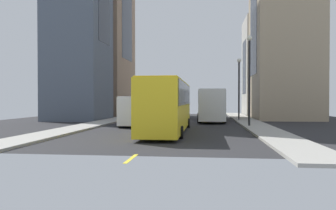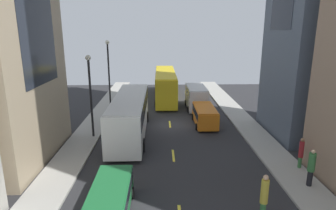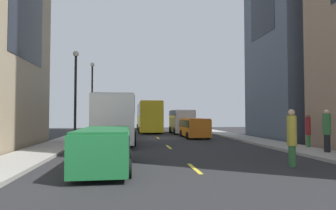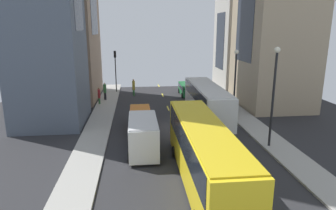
% 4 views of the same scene
% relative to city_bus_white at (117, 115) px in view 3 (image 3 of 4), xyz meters
% --- Properties ---
extents(ground_plane, '(40.75, 40.75, 0.00)m').
position_rel_city_bus_white_xyz_m(ground_plane, '(3.47, 2.66, -2.01)').
color(ground_plane, '#28282B').
extents(sidewalk_west, '(2.38, 44.00, 0.15)m').
position_rel_city_bus_white_xyz_m(sidewalk_west, '(-3.72, 2.66, -1.93)').
color(sidewalk_west, '#9E9B93').
rests_on(sidewalk_west, ground).
extents(sidewalk_east, '(2.38, 44.00, 0.15)m').
position_rel_city_bus_white_xyz_m(sidewalk_east, '(10.65, 2.66, -1.93)').
color(sidewalk_east, '#9E9B93').
rests_on(sidewalk_east, ground).
extents(lane_stripe_1, '(0.16, 2.00, 0.01)m').
position_rel_city_bus_white_xyz_m(lane_stripe_1, '(3.47, -11.34, -2.00)').
color(lane_stripe_1, yellow).
rests_on(lane_stripe_1, ground).
extents(lane_stripe_2, '(0.16, 2.00, 0.01)m').
position_rel_city_bus_white_xyz_m(lane_stripe_2, '(3.47, -4.34, -2.00)').
color(lane_stripe_2, yellow).
rests_on(lane_stripe_2, ground).
extents(lane_stripe_3, '(0.16, 2.00, 0.01)m').
position_rel_city_bus_white_xyz_m(lane_stripe_3, '(3.47, 2.66, -2.00)').
color(lane_stripe_3, yellow).
rests_on(lane_stripe_3, ground).
extents(lane_stripe_4, '(0.16, 2.00, 0.01)m').
position_rel_city_bus_white_xyz_m(lane_stripe_4, '(3.47, 9.66, -2.00)').
color(lane_stripe_4, yellow).
rests_on(lane_stripe_4, ground).
extents(lane_stripe_5, '(0.16, 2.00, 0.01)m').
position_rel_city_bus_white_xyz_m(lane_stripe_5, '(3.47, 16.66, -2.00)').
color(lane_stripe_5, yellow).
rests_on(lane_stripe_5, ground).
extents(lane_stripe_6, '(0.16, 2.00, 0.01)m').
position_rel_city_bus_white_xyz_m(lane_stripe_6, '(3.47, 23.66, -2.00)').
color(lane_stripe_6, yellow).
rests_on(lane_stripe_6, ground).
extents(city_bus_white, '(2.80, 11.47, 3.35)m').
position_rel_city_bus_white_xyz_m(city_bus_white, '(0.00, 0.00, 0.00)').
color(city_bus_white, silver).
rests_on(city_bus_white, ground).
extents(streetcar_yellow, '(2.70, 12.61, 3.59)m').
position_rel_city_bus_white_xyz_m(streetcar_yellow, '(3.25, 12.94, 0.12)').
color(streetcar_yellow, yellow).
rests_on(streetcar_yellow, ground).
extents(delivery_van_white, '(2.25, 5.05, 2.58)m').
position_rel_city_bus_white_xyz_m(delivery_van_white, '(6.63, 8.05, -0.50)').
color(delivery_van_white, white).
rests_on(delivery_van_white, ground).
extents(car_green_0, '(1.98, 4.78, 1.53)m').
position_rel_city_bus_white_xyz_m(car_green_0, '(0.11, -11.07, -1.10)').
color(car_green_0, '#1E7238').
rests_on(car_green_0, ground).
extents(car_orange_1, '(2.04, 4.72, 1.73)m').
position_rel_city_bus_white_xyz_m(car_orange_1, '(6.74, 2.48, -0.99)').
color(car_orange_1, orange).
rests_on(car_orange_1, ground).
extents(pedestrian_crossing_near, '(0.36, 0.36, 2.27)m').
position_rel_city_bus_white_xyz_m(pedestrian_crossing_near, '(7.39, -11.46, -0.80)').
color(pedestrian_crossing_near, '#336B38').
rests_on(pedestrian_crossing_near, ground).
extents(pedestrian_crossing_mid, '(0.39, 0.39, 2.17)m').
position_rel_city_bus_white_xyz_m(pedestrian_crossing_mid, '(10.98, -8.85, -0.71)').
color(pedestrian_crossing_mid, black).
rests_on(pedestrian_crossing_mid, ground).
extents(pedestrian_waiting_curb, '(0.30, 0.30, 2.01)m').
position_rel_city_bus_white_xyz_m(pedestrian_waiting_curb, '(11.46, -6.69, -0.77)').
color(pedestrian_waiting_curb, '#336B38').
rests_on(pedestrian_waiting_curb, ground).
extents(streetlamp_near, '(0.44, 0.44, 7.51)m').
position_rel_city_bus_white_xyz_m(streetlamp_near, '(-3.03, 8.10, 2.71)').
color(streetlamp_near, black).
rests_on(streetlamp_near, ground).
extents(streetlamp_far, '(0.44, 0.44, 6.69)m').
position_rel_city_bus_white_xyz_m(streetlamp_far, '(-3.03, -0.62, 2.27)').
color(streetlamp_far, black).
rests_on(streetlamp_far, ground).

